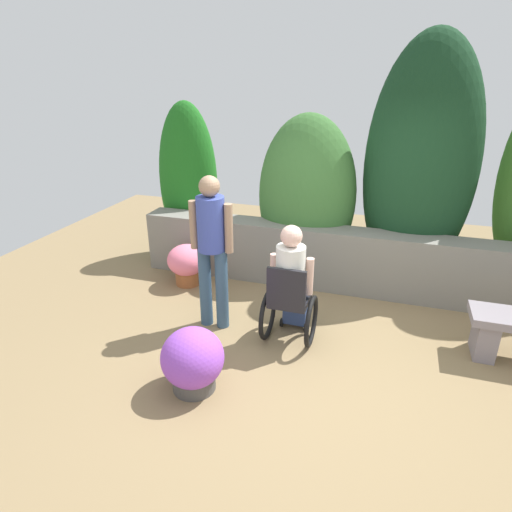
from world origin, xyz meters
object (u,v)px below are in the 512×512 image
person_standing_companion (212,243)px  flower_pot_terracotta_by_wall (193,361)px  person_in_wheelchair (291,288)px  flower_pot_purple_near (187,263)px

person_standing_companion → flower_pot_terracotta_by_wall: person_standing_companion is taller
flower_pot_terracotta_by_wall → person_standing_companion: bearing=102.7°
person_in_wheelchair → flower_pot_purple_near: 1.90m
person_in_wheelchair → flower_pot_purple_near: (-1.65, 0.89, -0.31)m
person_standing_companion → flower_pot_terracotta_by_wall: bearing=-75.5°
flower_pot_purple_near → flower_pot_terracotta_by_wall: 2.20m
person_in_wheelchair → flower_pot_terracotta_by_wall: bearing=-132.7°
flower_pot_purple_near → flower_pot_terracotta_by_wall: bearing=-62.7°
person_standing_companion → flower_pot_purple_near: 1.35m
person_in_wheelchair → flower_pot_purple_near: person_in_wheelchair is taller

